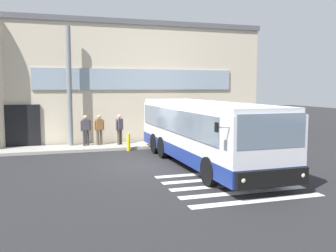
# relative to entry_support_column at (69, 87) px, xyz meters

# --- Properties ---
(ground_plane) EXTENTS (80.00, 90.00, 0.02)m
(ground_plane) POSITION_rel_entry_support_column_xyz_m (2.92, -5.40, -3.38)
(ground_plane) COLOR #232326
(ground_plane) RESTS_ON ground
(bay_paint_stripes) EXTENTS (4.40, 3.96, 0.01)m
(bay_paint_stripes) POSITION_rel_entry_support_column_xyz_m (4.92, -9.60, -3.37)
(bay_paint_stripes) COLOR silver
(bay_paint_stripes) RESTS_ON ground
(terminal_building) EXTENTS (19.59, 13.80, 7.25)m
(terminal_building) POSITION_rel_entry_support_column_xyz_m (2.25, 6.15, 0.24)
(terminal_building) COLOR beige
(terminal_building) RESTS_ON ground
(boarding_curb) EXTENTS (21.79, 2.00, 0.15)m
(boarding_curb) POSITION_rel_entry_support_column_xyz_m (2.92, -0.60, -3.30)
(boarding_curb) COLOR #9E9B93
(boarding_curb) RESTS_ON ground
(entry_support_column) EXTENTS (0.28, 0.28, 6.44)m
(entry_support_column) POSITION_rel_entry_support_column_xyz_m (0.00, 0.00, 0.00)
(entry_support_column) COLOR slate
(entry_support_column) RESTS_ON boarding_curb
(bus_main_foreground) EXTENTS (3.02, 10.56, 2.70)m
(bus_main_foreground) POSITION_rel_entry_support_column_xyz_m (5.29, -6.14, -2.04)
(bus_main_foreground) COLOR silver
(bus_main_foreground) RESTS_ON ground
(passenger_near_column) EXTENTS (0.57, 0.32, 1.68)m
(passenger_near_column) POSITION_rel_entry_support_column_xyz_m (0.80, -0.29, -2.29)
(passenger_near_column) COLOR #2D2D33
(passenger_near_column) RESTS_ON boarding_curb
(passenger_by_doorway) EXTENTS (0.57, 0.46, 1.68)m
(passenger_by_doorway) POSITION_rel_entry_support_column_xyz_m (1.52, -0.25, -2.26)
(passenger_by_doorway) COLOR #4C4233
(passenger_by_doorway) RESTS_ON boarding_curb
(passenger_at_curb_edge) EXTENTS (0.47, 0.41, 1.68)m
(passenger_at_curb_edge) POSITION_rel_entry_support_column_xyz_m (2.64, -0.45, -2.29)
(passenger_at_curb_edge) COLOR #4C4233
(passenger_at_curb_edge) RESTS_ON boarding_curb
(safety_bollard_yellow) EXTENTS (0.18, 0.18, 0.90)m
(safety_bollard_yellow) POSITION_rel_entry_support_column_xyz_m (2.87, -1.80, -2.92)
(safety_bollard_yellow) COLOR yellow
(safety_bollard_yellow) RESTS_ON ground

